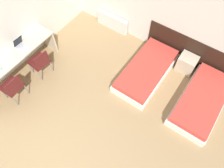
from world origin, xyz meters
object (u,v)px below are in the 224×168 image
object	(u,v)px
laptop	(21,45)
bed_near_window	(146,71)
nightstand	(187,63)
chair_near_laptop	(40,62)
chair_near_notebook	(13,86)
bed_near_door	(202,101)

from	to	relation	value
laptop	bed_near_window	bearing A→B (deg)	32.45
nightstand	chair_near_laptop	size ratio (longest dim) A/B	0.54
chair_near_notebook	laptop	xyz separation A→B (m)	(-0.45, 0.84, 0.34)
bed_near_door	chair_near_notebook	distance (m)	4.45
bed_near_door	chair_near_notebook	size ratio (longest dim) A/B	2.27
bed_near_door	nightstand	distance (m)	1.09
bed_near_door	nightstand	xyz separation A→B (m)	(-0.76, 0.78, 0.06)
chair_near_laptop	laptop	world-z (taller)	laptop
chair_near_laptop	nightstand	bearing A→B (deg)	42.93
bed_near_door	chair_near_laptop	xyz separation A→B (m)	(-3.75, -1.49, 0.33)
bed_near_door	laptop	world-z (taller)	laptop
nightstand	chair_near_laptop	distance (m)	3.77
chair_near_laptop	chair_near_notebook	world-z (taller)	same
bed_near_window	chair_near_laptop	size ratio (longest dim) A/B	2.27
bed_near_door	laptop	xyz separation A→B (m)	(-4.21, -1.53, 0.66)
bed_near_window	nightstand	xyz separation A→B (m)	(0.76, 0.78, 0.06)
nightstand	chair_near_notebook	world-z (taller)	chair_near_notebook
bed_near_door	bed_near_window	bearing A→B (deg)	180.00
chair_near_laptop	chair_near_notebook	bearing A→B (deg)	-84.21
bed_near_window	chair_near_notebook	world-z (taller)	chair_near_notebook
laptop	bed_near_door	bearing A→B (deg)	22.79
bed_near_window	nightstand	bearing A→B (deg)	45.74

